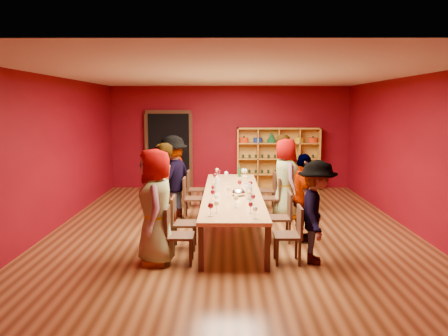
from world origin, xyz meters
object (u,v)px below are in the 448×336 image
(person_left_0, at_px, (156,207))
(person_right_4, at_px, (285,172))
(shelving_unit, at_px, (278,156))
(wine_bottle, at_px, (239,172))
(person_left_1, at_px, (162,196))
(person_left_3, at_px, (173,177))
(chair_person_left_1, at_px, (180,220))
(chair_person_left_0, at_px, (175,232))
(tasting_table, at_px, (232,195))
(chair_person_right_4, at_px, (270,188))
(chair_person_right_0, at_px, (293,231))
(spittoon_bowl, at_px, (239,192))
(person_right_0, at_px, (317,212))
(person_right_3, at_px, (285,179))
(person_right_1, at_px, (303,198))
(chair_person_right_1, at_px, (283,214))
(person_left_4, at_px, (176,176))
(chair_person_left_3, at_px, (190,196))
(chair_person_left_4, at_px, (193,187))
(chair_person_right_3, at_px, (273,195))

(person_left_0, distance_m, person_right_4, 4.38)
(shelving_unit, relative_size, wine_bottle, 8.21)
(person_left_1, distance_m, person_left_3, 2.03)
(chair_person_left_1, bearing_deg, chair_person_left_0, -90.00)
(person_left_3, distance_m, wine_bottle, 1.78)
(tasting_table, distance_m, chair_person_right_4, 2.01)
(chair_person_right_0, bearing_deg, spittoon_bowl, 117.93)
(person_right_0, xyz_separation_m, person_right_3, (-0.11, 2.74, 0.06))
(shelving_unit, xyz_separation_m, person_left_3, (-2.66, -3.42, -0.08))
(chair_person_left_1, bearing_deg, person_right_1, 10.21)
(chair_person_left_0, height_order, person_right_1, person_right_1)
(chair_person_right_1, relative_size, person_right_1, 0.56)
(person_left_3, xyz_separation_m, chair_person_right_4, (2.18, 0.88, -0.40))
(chair_person_right_4, bearing_deg, person_right_1, -82.26)
(chair_person_left_1, xyz_separation_m, chair_person_right_1, (1.82, 0.39, 0.00))
(chair_person_left_1, height_order, person_left_4, person_left_4)
(person_left_4, bearing_deg, person_right_3, 81.52)
(person_right_1, relative_size, person_right_3, 0.92)
(chair_person_left_1, distance_m, person_left_4, 3.09)
(shelving_unit, height_order, chair_person_right_0, shelving_unit)
(chair_person_right_4, xyz_separation_m, person_right_4, (0.36, -0.00, 0.39))
(person_right_1, relative_size, person_right_4, 0.90)
(chair_person_left_3, height_order, chair_person_right_0, same)
(shelving_unit, height_order, person_right_1, shelving_unit)
(person_left_3, relative_size, person_right_0, 1.12)
(chair_person_left_1, xyz_separation_m, wine_bottle, (1.11, 3.05, 0.37))
(person_right_0, height_order, person_right_1, person_right_0)
(chair_person_left_0, height_order, person_left_3, person_left_3)
(chair_person_left_4, distance_m, chair_person_right_4, 1.83)
(chair_person_left_1, relative_size, person_right_1, 0.56)
(chair_person_left_3, bearing_deg, chair_person_left_1, -90.00)
(shelving_unit, xyz_separation_m, spittoon_bowl, (-1.28, -4.62, -0.17))
(person_left_4, relative_size, person_right_4, 0.86)
(chair_person_left_1, bearing_deg, person_right_0, -17.27)
(person_left_3, bearing_deg, shelving_unit, 165.56)
(chair_person_right_0, xyz_separation_m, wine_bottle, (-0.71, 3.72, 0.37))
(person_left_0, xyz_separation_m, chair_person_right_3, (2.11, 2.78, -0.40))
(shelving_unit, height_order, chair_person_left_4, shelving_unit)
(person_left_3, bearing_deg, tasting_table, 78.03)
(shelving_unit, height_order, person_left_1, person_left_1)
(person_left_1, height_order, chair_person_left_3, person_left_1)
(shelving_unit, relative_size, chair_person_right_3, 2.70)
(chair_person_left_1, distance_m, chair_person_left_4, 3.05)
(person_left_4, relative_size, wine_bottle, 5.22)
(chair_person_right_0, relative_size, person_right_1, 0.56)
(person_right_1, distance_m, person_right_3, 1.68)
(person_right_0, distance_m, spittoon_bowl, 1.89)
(chair_person_left_3, relative_size, chair_person_right_3, 1.00)
(chair_person_left_1, height_order, chair_person_right_3, same)
(person_right_1, bearing_deg, spittoon_bowl, 68.46)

